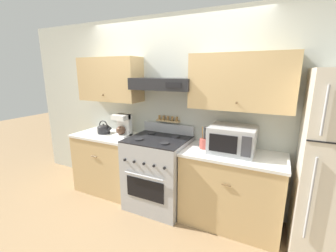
% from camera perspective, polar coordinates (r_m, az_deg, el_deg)
% --- Properties ---
extents(ground_plane, '(16.00, 16.00, 0.00)m').
position_cam_1_polar(ground_plane, '(3.16, -4.96, -21.49)').
color(ground_plane, '#937551').
extents(wall_back, '(5.20, 0.46, 2.55)m').
position_cam_1_polar(wall_back, '(3.11, 0.63, 6.11)').
color(wall_back, silver).
rests_on(wall_back, ground_plane).
extents(counter_left, '(0.99, 0.62, 0.90)m').
position_cam_1_polar(counter_left, '(3.63, -14.63, -8.84)').
color(counter_left, tan).
rests_on(counter_left, ground_plane).
extents(counter_right, '(1.15, 0.62, 0.90)m').
position_cam_1_polar(counter_right, '(2.88, 15.67, -15.13)').
color(counter_right, tan).
rests_on(counter_right, ground_plane).
extents(stove_range, '(0.77, 0.71, 1.10)m').
position_cam_1_polar(stove_range, '(3.11, -2.55, -11.63)').
color(stove_range, '#ADAFB5').
rests_on(stove_range, ground_plane).
extents(tea_kettle, '(0.24, 0.19, 0.20)m').
position_cam_1_polar(tea_kettle, '(3.54, -15.99, -0.69)').
color(tea_kettle, '#232326').
rests_on(tea_kettle, counter_left).
extents(coffee_maker, '(0.22, 0.21, 0.32)m').
position_cam_1_polar(coffee_maker, '(3.32, -11.45, 0.21)').
color(coffee_maker, white).
rests_on(coffee_maker, counter_left).
extents(microwave, '(0.51, 0.41, 0.31)m').
position_cam_1_polar(microwave, '(2.68, 15.98, -3.32)').
color(microwave, '#ADAFB5').
rests_on(microwave, counter_right).
extents(utensil_crock, '(0.11, 0.11, 0.28)m').
position_cam_1_polar(utensil_crock, '(2.76, 9.10, -4.30)').
color(utensil_crock, '#B24C42').
rests_on(utensil_crock, counter_right).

